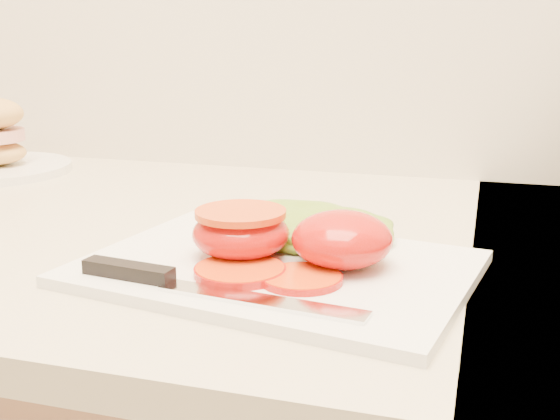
# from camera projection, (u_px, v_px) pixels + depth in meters

# --- Properties ---
(cutting_board) EXTENTS (0.36, 0.29, 0.01)m
(cutting_board) POSITION_uv_depth(u_px,v_px,m) (277.00, 268.00, 0.61)
(cutting_board) COLOR white
(cutting_board) RESTS_ON counter
(tomato_half_dome) EXTENTS (0.09, 0.09, 0.05)m
(tomato_half_dome) POSITION_uv_depth(u_px,v_px,m) (342.00, 239.00, 0.60)
(tomato_half_dome) COLOR red
(tomato_half_dome) RESTS_ON cutting_board
(tomato_half_cut) EXTENTS (0.09, 0.09, 0.04)m
(tomato_half_cut) POSITION_uv_depth(u_px,v_px,m) (241.00, 231.00, 0.62)
(tomato_half_cut) COLOR red
(tomato_half_cut) RESTS_ON cutting_board
(tomato_slice_0) EXTENTS (0.07, 0.07, 0.01)m
(tomato_slice_0) POSITION_uv_depth(u_px,v_px,m) (240.00, 271.00, 0.58)
(tomato_slice_0) COLOR #EA5910
(tomato_slice_0) RESTS_ON cutting_board
(tomato_slice_1) EXTENTS (0.07, 0.07, 0.01)m
(tomato_slice_1) POSITION_uv_depth(u_px,v_px,m) (301.00, 278.00, 0.56)
(tomato_slice_1) COLOR #EA5910
(tomato_slice_1) RESTS_ON cutting_board
(lettuce_leaf_0) EXTENTS (0.16, 0.11, 0.03)m
(lettuce_leaf_0) POSITION_uv_depth(u_px,v_px,m) (295.00, 226.00, 0.67)
(lettuce_leaf_0) COLOR olive
(lettuce_leaf_0) RESTS_ON cutting_board
(lettuce_leaf_1) EXTENTS (0.15, 0.14, 0.03)m
(lettuce_leaf_1) POSITION_uv_depth(u_px,v_px,m) (337.00, 231.00, 0.66)
(lettuce_leaf_1) COLOR olive
(lettuce_leaf_1) RESTS_ON cutting_board
(knife) EXTENTS (0.25, 0.05, 0.01)m
(knife) POSITION_uv_depth(u_px,v_px,m) (177.00, 282.00, 0.55)
(knife) COLOR silver
(knife) RESTS_ON cutting_board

